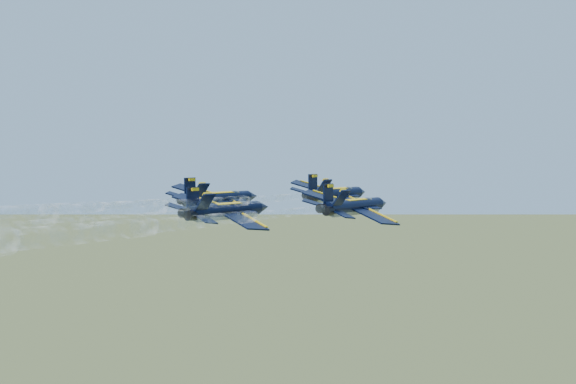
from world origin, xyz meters
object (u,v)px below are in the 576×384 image
at_px(jet_right, 355,206).
at_px(jet_lead, 337,194).
at_px(jet_left, 220,198).
at_px(jet_slot, 227,210).

bearing_deg(jet_right, jet_lead, 127.16).
relative_size(jet_left, jet_right, 1.00).
bearing_deg(jet_lead, jet_left, -125.74).
bearing_deg(jet_slot, jet_lead, 88.06).
height_order(jet_lead, jet_left, same).
bearing_deg(jet_right, jet_slot, -130.93).
xyz_separation_m(jet_right, jet_slot, (-11.37, -9.42, 0.00)).
relative_size(jet_lead, jet_right, 1.00).
height_order(jet_left, jet_slot, same).
relative_size(jet_left, jet_slot, 1.00).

